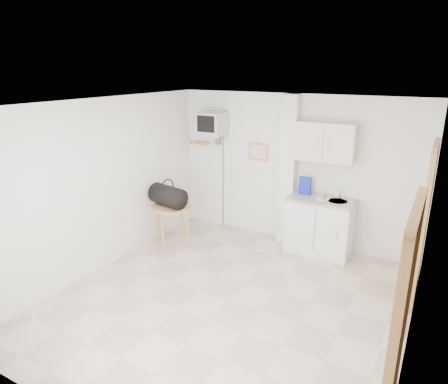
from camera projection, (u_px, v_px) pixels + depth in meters
The scene contains 7 objects.
ground at pixel (229, 300), 5.19m from camera, with size 4.50×4.50×0.00m, color beige.
room_envelope at pixel (251, 188), 4.69m from camera, with size 4.24×4.54×2.55m.
kitchenette at pixel (321, 205), 6.34m from camera, with size 1.03×0.58×2.10m.
crt_television at pixel (212, 125), 6.96m from camera, with size 0.44×0.45×2.15m.
round_table at pixel (172, 211), 6.62m from camera, with size 0.67×0.67×0.70m.
duffel_bag at pixel (168, 196), 6.55m from camera, with size 0.68×0.47×0.46m.
water_bottle at pixel (398, 321), 4.49m from camera, with size 0.12×0.12×0.37m.
Camera 1 is at (2.17, -3.97, 2.90)m, focal length 32.00 mm.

